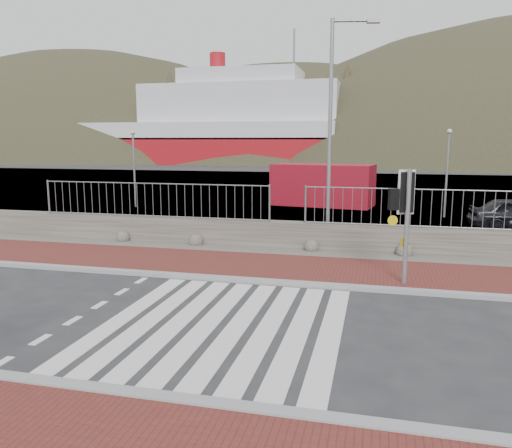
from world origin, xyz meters
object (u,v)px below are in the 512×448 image
(ferry, at_px, (203,129))
(traffic_signal_far, at_px, (406,202))
(streetlight, at_px, (334,121))
(shipping_container, at_px, (323,185))

(ferry, height_order, traffic_signal_far, ferry)
(ferry, xyz_separation_m, streetlight, (26.02, -59.78, -1.15))
(ferry, bearing_deg, streetlight, -66.48)
(traffic_signal_far, xyz_separation_m, shipping_container, (-3.65, 15.30, -0.96))
(ferry, distance_m, traffic_signal_far, 70.29)
(ferry, height_order, streetlight, ferry)
(ferry, relative_size, traffic_signal_far, 17.18)
(ferry, height_order, shipping_container, ferry)
(traffic_signal_far, relative_size, shipping_container, 0.53)
(shipping_container, bearing_deg, traffic_signal_far, -67.06)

